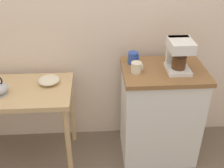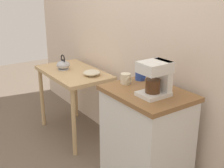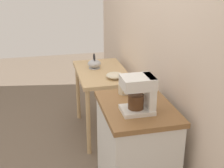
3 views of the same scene
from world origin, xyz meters
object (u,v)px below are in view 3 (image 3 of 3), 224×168
(teakettle, at_px, (94,64))
(coffee_maker, at_px, (141,93))
(mug_blue, at_px, (143,86))
(bowl_stoneware, at_px, (115,75))
(mug_small_cream, at_px, (124,89))

(teakettle, height_order, coffee_maker, coffee_maker)
(mug_blue, bearing_deg, teakettle, -169.31)
(coffee_maker, height_order, mug_blue, coffee_maker)
(bowl_stoneware, height_order, mug_blue, mug_blue)
(mug_blue, height_order, mug_small_cream, mug_blue)
(teakettle, bearing_deg, coffee_maker, 2.82)
(teakettle, height_order, mug_small_cream, mug_small_cream)
(mug_blue, bearing_deg, mug_small_cream, -87.76)
(teakettle, bearing_deg, bowl_stoneware, 21.71)
(bowl_stoneware, relative_size, mug_blue, 1.79)
(coffee_maker, bearing_deg, mug_small_cream, -175.54)
(bowl_stoneware, distance_m, mug_blue, 0.73)
(bowl_stoneware, height_order, teakettle, teakettle)
(mug_small_cream, bearing_deg, coffee_maker, 4.46)
(coffee_maker, distance_m, mug_small_cream, 0.35)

